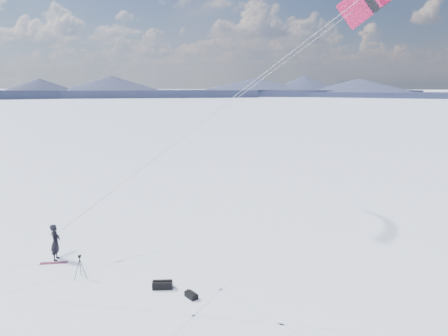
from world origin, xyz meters
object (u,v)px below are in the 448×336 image
(snowkiter, at_px, (57,259))
(gear_bag_b, at_px, (191,295))
(snowboard, at_px, (54,263))
(gear_bag_a, at_px, (162,285))
(tripod, at_px, (80,263))

(snowkiter, height_order, gear_bag_b, snowkiter)
(snowboard, distance_m, gear_bag_a, 6.61)
(gear_bag_a, height_order, gear_bag_b, gear_bag_a)
(snowkiter, height_order, snowboard, snowkiter)
(snowkiter, xyz_separation_m, tripod, (2.49, -1.72, 0.75))
(gear_bag_b, bearing_deg, gear_bag_a, -160.78)
(gear_bag_b, bearing_deg, snowkiter, -157.40)
(snowkiter, distance_m, gear_bag_b, 8.50)
(gear_bag_a, distance_m, gear_bag_b, 1.63)
(snowkiter, xyz_separation_m, snowboard, (0.16, -0.47, 0.02))
(snowboard, distance_m, tripod, 2.75)
(snowboard, xyz_separation_m, gear_bag_a, (6.48, -1.30, 0.16))
(tripod, bearing_deg, snowkiter, 146.14)
(tripod, bearing_deg, gear_bag_b, -5.08)
(tripod, distance_m, gear_bag_a, 4.19)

